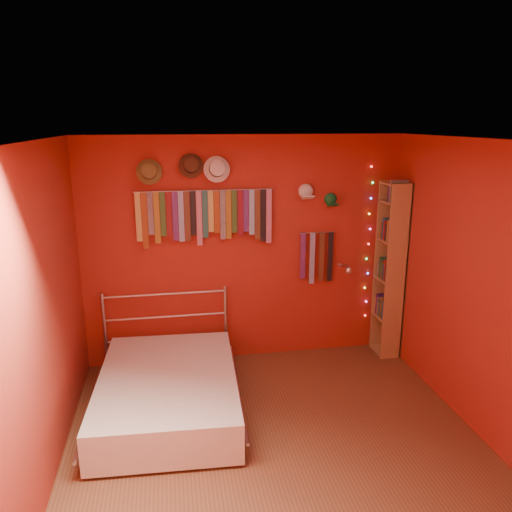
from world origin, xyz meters
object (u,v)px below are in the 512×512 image
tie_rack (205,214)px  bookshelf (393,269)px  bed (168,391)px  reading_lamp (347,269)px

tie_rack → bookshelf: 2.20m
bookshelf → bed: bearing=-162.4°
tie_rack → bed: size_ratio=0.78×
reading_lamp → bed: reading_lamp is taller
bookshelf → reading_lamp: bearing=-176.4°
reading_lamp → bed: size_ratio=0.18×
tie_rack → reading_lamp: size_ratio=4.36×
tie_rack → bed: bearing=-115.5°
tie_rack → bookshelf: bearing=-4.3°
reading_lamp → bed: 2.29m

